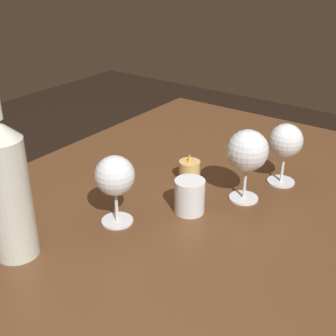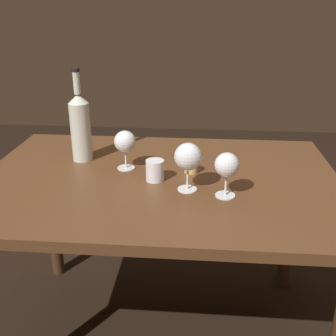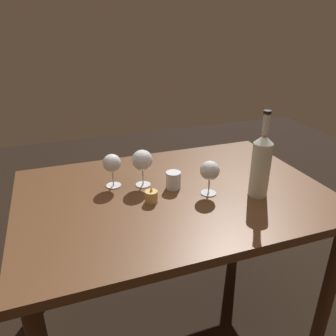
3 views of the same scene
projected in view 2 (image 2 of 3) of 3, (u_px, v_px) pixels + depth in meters
ground_plane at (161, 333)px, 1.75m from camera, size 6.00×6.00×0.00m
dining_table at (159, 199)px, 1.50m from camera, size 1.30×0.90×0.74m
wine_glass_left at (125, 142)px, 1.50m from camera, size 0.08×0.08×0.15m
wine_glass_right at (188, 157)px, 1.32m from camera, size 0.09×0.09×0.17m
wine_glass_centre at (227, 166)px, 1.28m from camera, size 0.08×0.08×0.15m
wine_bottle at (80, 126)px, 1.57m from camera, size 0.08×0.08×0.36m
water_tumbler at (155, 171)px, 1.43m from camera, size 0.07×0.07×0.08m
votive_candle at (191, 166)px, 1.50m from camera, size 0.05×0.05×0.07m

